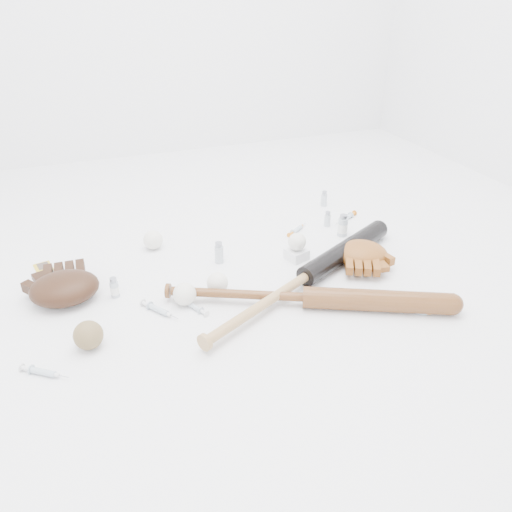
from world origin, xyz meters
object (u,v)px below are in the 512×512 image
object	(u,v)px
pedestal	(297,254)
bat_dark	(307,276)
glove_dark	(64,288)
bat_wood	(306,297)

from	to	relation	value
pedestal	bat_dark	bearing A→B (deg)	-104.27
glove_dark	pedestal	xyz separation A→B (m)	(0.81, -0.02, -0.03)
bat_wood	glove_dark	bearing A→B (deg)	-177.92
bat_wood	bat_dark	bearing A→B (deg)	89.04
bat_dark	glove_dark	xyz separation A→B (m)	(-0.77, 0.20, 0.01)
bat_dark	bat_wood	distance (m)	0.13
bat_wood	glove_dark	world-z (taller)	glove_dark
bat_dark	glove_dark	size ratio (longest dim) A/B	3.89
pedestal	bat_wood	bearing A→B (deg)	-109.34
bat_dark	bat_wood	xyz separation A→B (m)	(-0.06, -0.11, -0.00)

